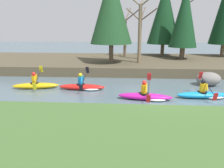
# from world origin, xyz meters

# --- Properties ---
(ground_plane) EXTENTS (90.00, 90.00, 0.00)m
(ground_plane) POSITION_xyz_m (0.00, 0.00, 0.00)
(ground_plane) COLOR slate
(riverbank_far) EXTENTS (44.00, 9.27, 0.71)m
(riverbank_far) POSITION_xyz_m (0.00, 10.30, 0.36)
(riverbank_far) COLOR brown
(riverbank_far) RESTS_ON ground
(conifer_tree_far_left) EXTENTS (3.36, 3.36, 7.08)m
(conifer_tree_far_left) POSITION_xyz_m (-2.94, 8.16, 5.02)
(conifer_tree_far_left) COLOR brown
(conifer_tree_far_left) RESTS_ON riverbank_far
(conifer_tree_left) EXTENTS (3.28, 3.28, 7.23)m
(conifer_tree_left) POSITION_xyz_m (2.04, 13.44, 4.92)
(conifer_tree_left) COLOR brown
(conifer_tree_left) RESTS_ON riverbank_far
(conifer_tree_mid_left) EXTENTS (2.50, 2.50, 6.49)m
(conifer_tree_mid_left) POSITION_xyz_m (3.39, 10.81, 4.49)
(conifer_tree_mid_left) COLOR brown
(conifer_tree_mid_left) RESTS_ON riverbank_far
(bare_tree_upstream) EXTENTS (2.68, 2.65, 4.78)m
(bare_tree_upstream) POSITION_xyz_m (-1.84, 12.24, 2.97)
(bare_tree_upstream) COLOR brown
(bare_tree_upstream) RESTS_ON riverbank_far
(bare_tree_mid_upstream) EXTENTS (3.39, 3.35, 6.13)m
(bare_tree_mid_upstream) POSITION_xyz_m (-0.62, 8.37, 3.60)
(bare_tree_mid_upstream) COLOR #7A664C
(bare_tree_mid_upstream) RESTS_ON riverbank_far
(bare_tree_mid_downstream) EXTENTS (2.64, 2.61, 4.71)m
(bare_tree_mid_downstream) POSITION_xyz_m (-0.48, 10.62, 2.93)
(bare_tree_mid_downstream) COLOR brown
(bare_tree_mid_downstream) RESTS_ON riverbank_far
(bare_tree_downstream) EXTENTS (3.73, 3.68, 6.78)m
(bare_tree_downstream) POSITION_xyz_m (3.88, 12.10, 3.90)
(bare_tree_downstream) COLOR #7A664C
(bare_tree_downstream) RESTS_ON riverbank_far
(kayaker_lead) EXTENTS (2.79, 2.07, 1.20)m
(kayaker_lead) POSITION_xyz_m (2.42, 1.33, 0.20)
(kayaker_lead) COLOR #1993D6
(kayaker_lead) RESTS_ON ground
(kayaker_middle) EXTENTS (2.79, 2.07, 1.20)m
(kayaker_middle) POSITION_xyz_m (-0.61, 0.84, 0.20)
(kayaker_middle) COLOR #C61999
(kayaker_middle) RESTS_ON ground
(kayaker_trailing) EXTENTS (2.77, 2.06, 1.20)m
(kayaker_trailing) POSITION_xyz_m (-4.16, 2.45, 0.20)
(kayaker_trailing) COLOR red
(kayaker_trailing) RESTS_ON ground
(kayaker_far_back) EXTENTS (2.80, 2.07, 1.20)m
(kayaker_far_back) POSITION_xyz_m (-7.07, 2.55, 0.22)
(kayaker_far_back) COLOR yellow
(kayaker_far_back) RESTS_ON ground
(boulder_midstream) EXTENTS (1.51, 1.18, 0.85)m
(boulder_midstream) POSITION_xyz_m (3.48, 3.96, 0.43)
(boulder_midstream) COLOR gray
(boulder_midstream) RESTS_ON ground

